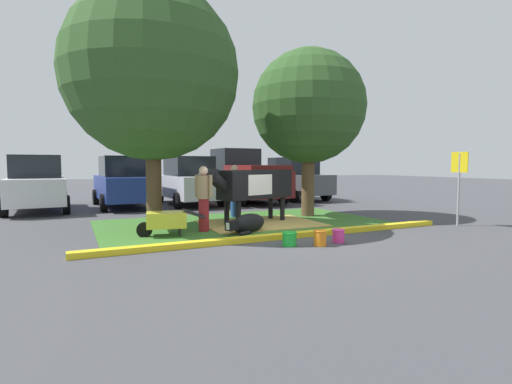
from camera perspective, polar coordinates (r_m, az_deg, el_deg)
ground_plane at (r=9.25m, az=3.53°, el=-6.47°), size 80.00×80.00×0.00m
grass_island at (r=11.17m, az=-1.75°, el=-4.59°), size 7.97×4.65×0.02m
curb_yellow at (r=8.98m, az=4.69°, el=-6.42°), size 9.17×0.24×0.12m
hay_bedding at (r=10.96m, az=0.68°, el=-4.67°), size 3.26×2.48×0.04m
shade_tree_left at (r=10.78m, az=-15.10°, el=16.49°), size 4.50×4.50×6.30m
shade_tree_right at (r=12.81m, az=7.76°, el=12.29°), size 3.64×3.64×5.37m
cow_holstein at (r=10.93m, az=-0.47°, el=1.07°), size 3.05×1.39×1.57m
calf_lying at (r=9.56m, az=-1.24°, el=-4.67°), size 1.31×0.90×0.48m
person_handler at (r=12.34m, az=-3.18°, el=0.41°), size 0.52×0.34×1.67m
person_visitor_near at (r=9.75m, az=-7.72°, el=-0.70°), size 0.34×0.46×1.65m
wheelbarrow at (r=9.34m, az=-13.22°, el=-4.07°), size 1.62×0.79×0.63m
parking_sign at (r=11.98m, az=27.75°, el=2.39°), size 0.14×0.44×2.03m
bucket_green at (r=8.13m, az=4.94°, el=-6.87°), size 0.32×0.32×0.29m
bucket_orange at (r=8.21m, az=9.42°, el=-6.66°), size 0.29×0.29×0.33m
bucket_pink at (r=8.63m, az=12.04°, el=-6.30°), size 0.28×0.28×0.29m
hatchback_white at (r=16.08m, az=-29.58°, el=1.03°), size 2.15×4.47×2.02m
sedan_blue at (r=16.30m, az=-18.98°, el=1.38°), size 2.15×4.47×2.02m
sedan_silver at (r=16.55m, az=-9.85°, el=1.58°), size 2.15×4.47×2.02m
pickup_truck_maroon at (r=17.66m, az=-1.90°, el=2.22°), size 2.38×5.47×2.42m
sedan_red at (r=18.88m, az=5.46°, el=1.93°), size 2.15×4.47×2.02m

